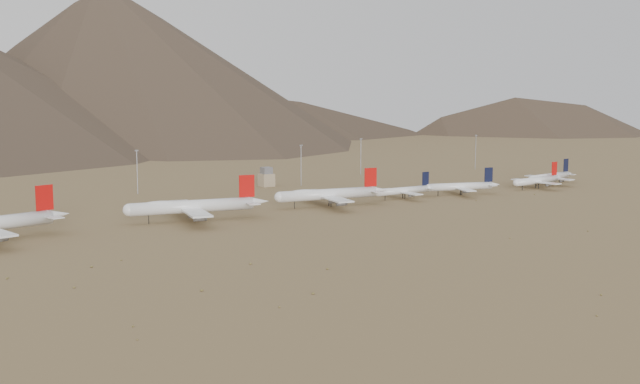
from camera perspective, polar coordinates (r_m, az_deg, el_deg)
ground at (r=383.97m, az=1.08°, el=-1.83°), size 3000.00×3000.00×0.00m
widebody_centre at (r=377.37m, az=-9.04°, el=-1.00°), size 68.47×53.65×20.57m
widebody_east at (r=416.89m, az=0.61°, el=-0.14°), size 64.24×50.13×19.22m
narrowbody_a at (r=448.81m, az=6.02°, el=0.11°), size 42.59×30.37×14.05m
narrowbody_b at (r=467.68m, az=10.06°, el=0.40°), size 45.14×33.58×15.42m
narrowbody_c at (r=507.18m, az=15.22°, el=0.81°), size 46.25×33.36×15.27m
narrowbody_d at (r=530.05m, az=16.09°, el=1.07°), size 46.22×33.50×15.29m
control_tower at (r=499.96m, az=-3.83°, el=1.01°), size 8.00×8.00×12.00m
mast_west at (r=475.17m, az=-12.88°, el=1.56°), size 2.00×0.60×25.70m
mast_centre at (r=501.47m, az=-1.36°, el=2.07°), size 2.00×0.60×25.70m
mast_east at (r=560.64m, az=2.92°, el=2.66°), size 2.00×0.60×25.70m
mast_far_east at (r=609.13m, az=11.01°, el=2.93°), size 2.00×0.60×25.70m
desert_scrub at (r=293.93m, az=2.99°, el=-4.76°), size 416.93×179.00×0.79m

